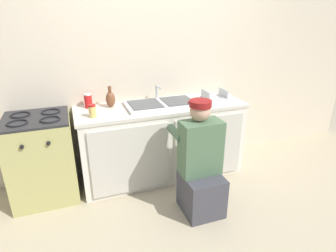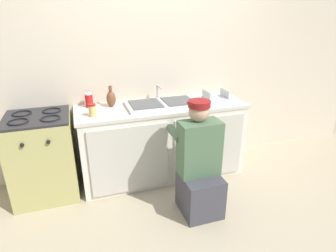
{
  "view_description": "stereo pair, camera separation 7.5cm",
  "coord_description": "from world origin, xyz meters",
  "views": [
    {
      "loc": [
        -0.94,
        -2.52,
        1.82
      ],
      "look_at": [
        0.0,
        0.1,
        0.69
      ],
      "focal_mm": 30.0,
      "sensor_mm": 36.0,
      "label": 1
    },
    {
      "loc": [
        -0.87,
        -2.55,
        1.82
      ],
      "look_at": [
        0.0,
        0.1,
        0.69
      ],
      "focal_mm": 30.0,
      "sensor_mm": 36.0,
      "label": 2
    }
  ],
  "objects": [
    {
      "name": "stove_range",
      "position": [
        -1.29,
        0.3,
        0.44
      ],
      "size": [
        0.62,
        0.62,
        0.9
      ],
      "color": "tan",
      "rests_on": "ground_plane"
    },
    {
      "name": "counter_cabinet",
      "position": [
        0.0,
        0.29,
        0.42
      ],
      "size": [
        1.85,
        0.62,
        0.83
      ],
      "color": "silver",
      "rests_on": "ground_plane"
    },
    {
      "name": "countertop",
      "position": [
        0.0,
        0.3,
        0.85
      ],
      "size": [
        1.89,
        0.62,
        0.04
      ],
      "primitive_type": "cube",
      "color": "beige",
      "rests_on": "counter_cabinet"
    },
    {
      "name": "sink_double_basin",
      "position": [
        0.0,
        0.3,
        0.89
      ],
      "size": [
        0.8,
        0.44,
        0.19
      ],
      "color": "silver",
      "rests_on": "countertop"
    },
    {
      "name": "condiment_jar",
      "position": [
        -0.76,
        0.17,
        0.93
      ],
      "size": [
        0.07,
        0.07,
        0.13
      ],
      "color": "#DBB760",
      "rests_on": "countertop"
    },
    {
      "name": "back_wall",
      "position": [
        0.0,
        0.65,
        1.25
      ],
      "size": [
        6.0,
        0.1,
        2.5
      ],
      "primitive_type": "cube",
      "color": "beige",
      "rests_on": "ground_plane"
    },
    {
      "name": "dish_rack_tray",
      "position": [
        0.67,
        0.32,
        0.89
      ],
      "size": [
        0.28,
        0.22,
        0.11
      ],
      "color": "#B2B7BC",
      "rests_on": "countertop"
    },
    {
      "name": "ground_plane",
      "position": [
        0.0,
        0.0,
        0.0
      ],
      "size": [
        12.0,
        12.0,
        0.0
      ],
      "primitive_type": "plane",
      "color": "tan"
    },
    {
      "name": "vase_decorative",
      "position": [
        -0.54,
        0.43,
        0.96
      ],
      "size": [
        0.1,
        0.1,
        0.23
      ],
      "color": "brown",
      "rests_on": "countertop"
    },
    {
      "name": "soda_cup_red",
      "position": [
        -0.77,
        0.49,
        0.94
      ],
      "size": [
        0.08,
        0.08,
        0.15
      ],
      "color": "red",
      "rests_on": "countertop"
    },
    {
      "name": "plumber_person",
      "position": [
        0.13,
        -0.45,
        0.46
      ],
      "size": [
        0.42,
        0.61,
        1.1
      ],
      "color": "#3F3F47",
      "rests_on": "ground_plane"
    }
  ]
}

